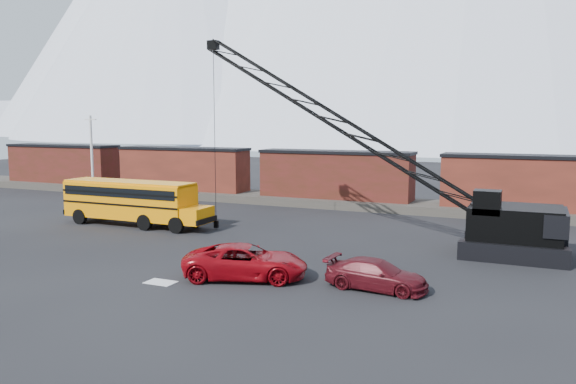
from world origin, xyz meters
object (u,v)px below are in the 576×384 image
Objects in this scene: school_bus at (133,201)px; maroon_suv at (376,275)px; crawler_crane at (363,137)px; red_pickup at (246,262)px.

maroon_suv is (19.95, -8.02, -1.13)m from school_bus.
red_pickup is at bearing -104.87° from crawler_crane.
school_bus reaches higher than red_pickup.
crawler_crane is at bearing -33.78° from red_pickup.
school_bus is 21.53m from maroon_suv.
school_bus is 16.43m from red_pickup.
red_pickup is 11.84m from crawler_crane.
school_bus is at bearing -175.80° from crawler_crane.
maroon_suv is (6.12, 0.81, -0.15)m from red_pickup.
maroon_suv is at bearing -101.39° from red_pickup.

